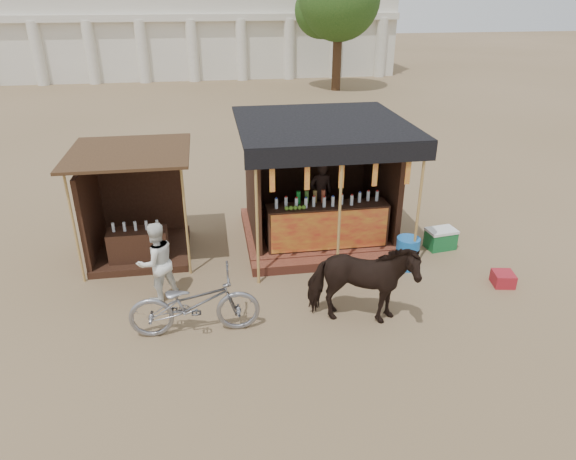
{
  "coord_description": "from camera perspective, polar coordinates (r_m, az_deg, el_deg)",
  "views": [
    {
      "loc": [
        -1.4,
        -7.24,
        5.34
      ],
      "look_at": [
        0.0,
        1.6,
        1.1
      ],
      "focal_mm": 32.0,
      "sensor_mm": 36.0,
      "label": 1
    }
  ],
  "objects": [
    {
      "name": "tree",
      "position": [
        30.26,
        5.24,
        23.93
      ],
      "size": [
        4.5,
        4.4,
        7.0
      ],
      "color": "#382314",
      "rests_on": "ground"
    },
    {
      "name": "ground",
      "position": [
        9.11,
        1.6,
        -10.57
      ],
      "size": [
        120.0,
        120.0,
        0.0
      ],
      "primitive_type": "plane",
      "color": "#846B4C",
      "rests_on": "ground"
    },
    {
      "name": "blue_barrel",
      "position": [
        10.97,
        13.11,
        -2.5
      ],
      "size": [
        0.64,
        0.64,
        0.68
      ],
      "primitive_type": "cylinder",
      "rotation": [
        0.0,
        0.0,
        0.42
      ],
      "color": "#1861B4",
      "rests_on": "ground"
    },
    {
      "name": "bystander",
      "position": [
        9.75,
        -14.4,
        -3.45
      ],
      "size": [
        0.94,
        0.88,
        1.55
      ],
      "primitive_type": "imported",
      "rotation": [
        0.0,
        0.0,
        3.65
      ],
      "color": "white",
      "rests_on": "ground"
    },
    {
      "name": "cooler",
      "position": [
        12.03,
        16.6,
        -0.92
      ],
      "size": [
        0.69,
        0.52,
        0.46
      ],
      "color": "#176831",
      "rests_on": "ground"
    },
    {
      "name": "secondary_stall",
      "position": [
        11.54,
        -17.07,
        1.27
      ],
      "size": [
        2.4,
        2.4,
        2.38
      ],
      "color": "#351E13",
      "rests_on": "ground"
    },
    {
      "name": "main_stall",
      "position": [
        11.69,
        3.52,
        3.63
      ],
      "size": [
        3.6,
        3.61,
        2.78
      ],
      "color": "brown",
      "rests_on": "ground"
    },
    {
      "name": "background_building",
      "position": [
        37.21,
        -10.77,
        22.87
      ],
      "size": [
        26.0,
        7.45,
        8.18
      ],
      "color": "silver",
      "rests_on": "ground"
    },
    {
      "name": "motorbike",
      "position": [
        8.78,
        -10.35,
        -8.02
      ],
      "size": [
        2.18,
        0.77,
        1.14
      ],
      "primitive_type": "imported",
      "rotation": [
        0.0,
        0.0,
        1.57
      ],
      "color": "gray",
      "rests_on": "ground"
    },
    {
      "name": "cow",
      "position": [
        8.86,
        8.15,
        -5.92
      ],
      "size": [
        2.0,
        1.28,
        1.56
      ],
      "primitive_type": "imported",
      "rotation": [
        0.0,
        0.0,
        1.32
      ],
      "color": "black",
      "rests_on": "ground"
    },
    {
      "name": "red_crate",
      "position": [
        11.03,
        22.78,
        -5.02
      ],
      "size": [
        0.46,
        0.47,
        0.27
      ],
      "primitive_type": "cube",
      "rotation": [
        0.0,
        0.0,
        -0.19
      ],
      "color": "maroon",
      "rests_on": "ground"
    }
  ]
}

